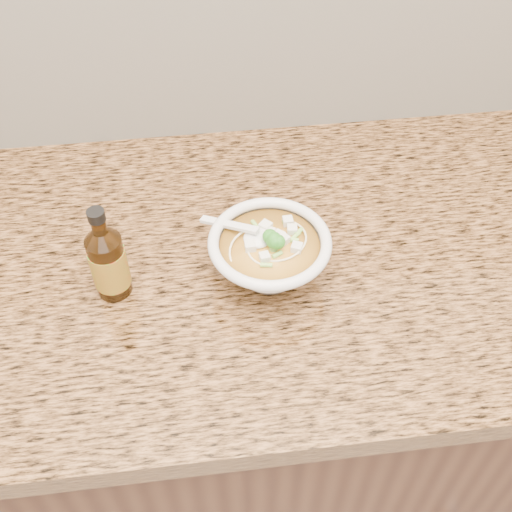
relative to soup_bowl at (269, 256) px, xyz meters
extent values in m
cube|color=beige|center=(-0.03, 0.37, 0.21)|extent=(4.00, 0.02, 0.50)
cube|color=black|center=(-0.03, 0.06, -0.51)|extent=(4.00, 0.65, 0.86)
cube|color=#905F34|center=(-0.03, 0.06, -0.06)|extent=(4.00, 0.68, 0.04)
cylinder|color=silver|center=(0.00, 0.00, -0.04)|extent=(0.07, 0.07, 0.01)
torus|color=silver|center=(0.00, 0.00, 0.03)|extent=(0.18, 0.18, 0.02)
torus|color=beige|center=(-0.01, 0.01, 0.03)|extent=(0.05, 0.05, 0.00)
torus|color=beige|center=(0.01, -0.01, 0.02)|extent=(0.06, 0.06, 0.00)
torus|color=beige|center=(0.02, 0.01, 0.02)|extent=(0.12, 0.12, 0.00)
torus|color=beige|center=(0.00, 0.00, 0.02)|extent=(0.11, 0.11, 0.00)
torus|color=beige|center=(0.01, 0.01, 0.02)|extent=(0.09, 0.09, 0.00)
torus|color=beige|center=(0.00, 0.01, 0.02)|extent=(0.09, 0.09, 0.00)
torus|color=beige|center=(0.02, 0.00, 0.02)|extent=(0.10, 0.10, 0.00)
torus|color=beige|center=(-0.01, 0.00, 0.02)|extent=(0.12, 0.12, 0.00)
cube|color=silver|center=(-0.02, 0.03, 0.03)|extent=(0.02, 0.02, 0.01)
cube|color=silver|center=(-0.02, 0.02, 0.03)|extent=(0.02, 0.02, 0.01)
cube|color=silver|center=(0.02, 0.00, 0.03)|extent=(0.02, 0.02, 0.01)
cube|color=silver|center=(0.02, 0.00, 0.03)|extent=(0.02, 0.02, 0.01)
cube|color=silver|center=(-0.02, 0.00, 0.03)|extent=(0.02, 0.02, 0.01)
cube|color=silver|center=(-0.03, -0.01, 0.03)|extent=(0.02, 0.02, 0.01)
cube|color=silver|center=(-0.02, -0.01, 0.03)|extent=(0.02, 0.02, 0.01)
cube|color=silver|center=(0.01, -0.02, 0.03)|extent=(0.02, 0.02, 0.01)
cube|color=silver|center=(0.01, 0.02, 0.03)|extent=(0.02, 0.02, 0.01)
ellipsoid|color=#196014|center=(0.00, -0.01, 0.04)|extent=(0.03, 0.03, 0.03)
cylinder|color=#88C74C|center=(-0.04, 0.01, 0.03)|extent=(0.02, 0.01, 0.01)
cylinder|color=#88C74C|center=(0.00, 0.04, 0.03)|extent=(0.02, 0.01, 0.01)
cylinder|color=#88C74C|center=(0.00, -0.04, 0.03)|extent=(0.02, 0.01, 0.01)
cylinder|color=#88C74C|center=(-0.04, -0.02, 0.03)|extent=(0.01, 0.02, 0.01)
cylinder|color=#88C74C|center=(0.03, -0.01, 0.03)|extent=(0.01, 0.02, 0.01)
cylinder|color=#88C74C|center=(0.01, 0.05, 0.03)|extent=(0.02, 0.02, 0.01)
cylinder|color=#88C74C|center=(-0.01, 0.04, 0.03)|extent=(0.02, 0.02, 0.01)
ellipsoid|color=silver|center=(-0.02, 0.01, 0.03)|extent=(0.04, 0.04, 0.01)
cube|color=silver|center=(-0.05, 0.04, 0.04)|extent=(0.09, 0.06, 0.03)
cylinder|color=#331C07|center=(-0.23, 0.00, 0.01)|extent=(0.07, 0.07, 0.11)
cylinder|color=#331C07|center=(-0.23, 0.00, 0.09)|extent=(0.03, 0.03, 0.02)
cylinder|color=black|center=(-0.23, 0.00, 0.11)|extent=(0.03, 0.03, 0.02)
cylinder|color=red|center=(-0.23, 0.00, 0.01)|extent=(0.07, 0.07, 0.07)
camera|label=1|loc=(-0.10, -0.62, 0.71)|focal=45.00mm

